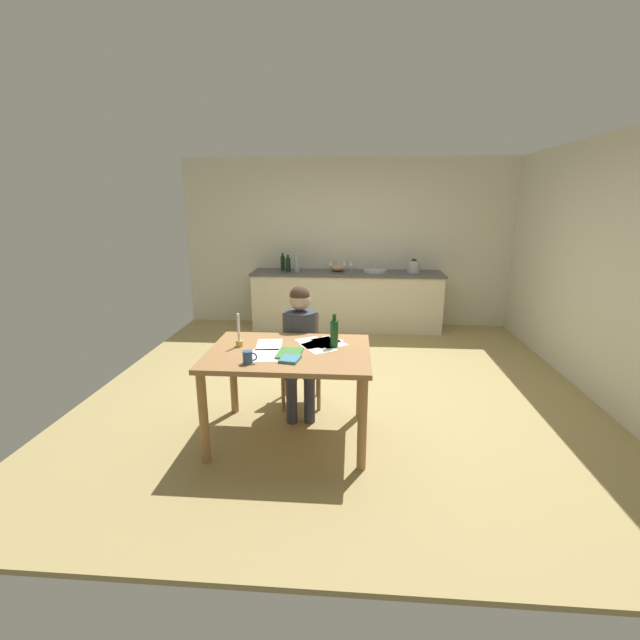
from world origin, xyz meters
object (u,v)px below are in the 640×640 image
object	(u,v)px
chair_at_table	(301,353)
book_cookery	(290,359)
bottle_oil	(283,263)
bottle_wine_red	(297,263)
bottle_vinegar	(288,264)
wine_glass_near_sink	(351,263)
book_magazine	(290,353)
dining_table	(289,363)
sink_unit	(375,271)
wine_glass_back_right	(330,263)
mixing_bowl	(338,268)
wine_glass_back_left	(339,263)
coffee_mug	(248,357)
person_seated	(300,341)
candlestick	(239,337)
wine_glass_by_kettle	(344,263)
stovetop_kettle	(414,266)
wine_bottle_on_table	(334,333)

from	to	relation	value
chair_at_table	book_cookery	xyz separation A→B (m)	(0.04, -0.94, 0.29)
bottle_oil	bottle_wine_red	bearing A→B (deg)	-35.70
chair_at_table	bottle_vinegar	bearing A→B (deg)	100.92
bottle_oil	bottle_wine_red	size ratio (longest dim) A/B	0.87
book_cookery	wine_glass_near_sink	xyz separation A→B (m)	(0.43, 3.71, 0.22)
chair_at_table	book_magazine	world-z (taller)	chair_at_table
dining_table	sink_unit	world-z (taller)	sink_unit
dining_table	wine_glass_back_right	xyz separation A→B (m)	(0.15, 3.49, 0.33)
bottle_wine_red	mixing_bowl	size ratio (longest dim) A/B	1.34
wine_glass_back_left	wine_glass_back_right	xyz separation A→B (m)	(-0.13, 0.00, 0.00)
mixing_bowl	book_cookery	bearing A→B (deg)	-93.58
chair_at_table	coffee_mug	xyz separation A→B (m)	(-0.27, -1.03, 0.33)
dining_table	book_magazine	distance (m)	0.15
person_seated	bottle_vinegar	bearing A→B (deg)	100.64
dining_table	bottle_wine_red	distance (m)	3.29
person_seated	bottle_oil	xyz separation A→B (m)	(-0.62, 2.86, 0.34)
person_seated	candlestick	xyz separation A→B (m)	(-0.45, -0.50, 0.18)
candlestick	wine_glass_by_kettle	size ratio (longest dim) A/B	1.83
bottle_oil	wine_glass_by_kettle	xyz separation A→B (m)	(0.96, 0.06, -0.01)
dining_table	wine_glass_near_sink	world-z (taller)	wine_glass_near_sink
wine_glass_back_right	person_seated	bearing A→B (deg)	-92.54
book_magazine	wine_glass_back_right	world-z (taller)	wine_glass_back_right
candlestick	stovetop_kettle	world-z (taller)	stovetop_kettle
dining_table	sink_unit	xyz separation A→B (m)	(0.85, 3.34, 0.25)
bottle_oil	bottle_vinegar	bearing A→B (deg)	-45.62
wine_glass_back_right	sink_unit	bearing A→B (deg)	-11.86
book_cookery	wine_bottle_on_table	distance (m)	0.49
dining_table	bottle_vinegar	world-z (taller)	bottle_vinegar
person_seated	coffee_mug	size ratio (longest dim) A/B	10.80
candlestick	wine_glass_near_sink	distance (m)	3.54
chair_at_table	wine_glass_by_kettle	distance (m)	2.84
candlestick	wine_glass_back_left	bearing A→B (deg)	78.23
mixing_bowl	wine_glass_near_sink	world-z (taller)	wine_glass_near_sink
candlestick	book_magazine	size ratio (longest dim) A/B	1.12
bottle_wine_red	wine_glass_back_right	size ratio (longest dim) A/B	2.04
book_cookery	wine_glass_by_kettle	size ratio (longest dim) A/B	1.07
person_seated	wine_bottle_on_table	world-z (taller)	person_seated
person_seated	wine_glass_back_left	world-z (taller)	person_seated
wine_glass_back_left	sink_unit	bearing A→B (deg)	-14.58
mixing_bowl	wine_glass_back_left	world-z (taller)	wine_glass_back_left
wine_glass_back_left	chair_at_table	bearing A→B (deg)	-95.73
wine_bottle_on_table	book_cookery	bearing A→B (deg)	-132.21
wine_glass_back_right	wine_glass_back_left	bearing A→B (deg)	0.00
stovetop_kettle	wine_glass_back_right	distance (m)	1.28
book_cookery	coffee_mug	bearing A→B (deg)	-154.09
wine_bottle_on_table	wine_glass_by_kettle	world-z (taller)	wine_bottle_on_table
book_magazine	wine_bottle_on_table	bearing A→B (deg)	35.34
book_magazine	sink_unit	distance (m)	3.54
book_magazine	bottle_wine_red	bearing A→B (deg)	99.29
sink_unit	mixing_bowl	bearing A→B (deg)	173.25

